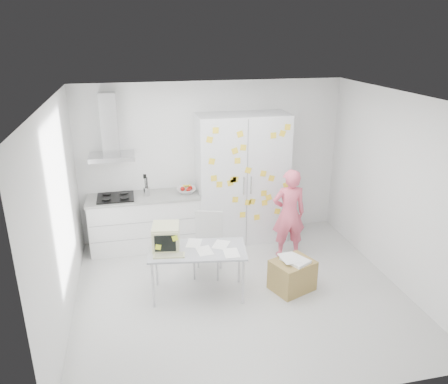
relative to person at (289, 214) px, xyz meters
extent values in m
cube|color=silver|center=(-1.02, -0.89, -0.75)|extent=(4.50, 4.00, 0.02)
cube|color=white|center=(-1.02, 1.11, 0.61)|extent=(4.50, 0.02, 2.70)
cube|color=white|center=(-3.27, -0.89, 0.61)|extent=(0.02, 4.00, 2.70)
cube|color=white|center=(1.23, -0.89, 0.61)|extent=(0.02, 4.00, 2.70)
cube|color=white|center=(-1.02, -0.89, 1.96)|extent=(4.50, 4.00, 0.02)
cube|color=white|center=(-2.22, 0.81, -0.30)|extent=(1.80, 0.60, 0.88)
cube|color=gray|center=(-2.22, 0.51, -0.16)|extent=(1.76, 0.01, 0.01)
cube|color=gray|center=(-2.22, 0.51, -0.44)|extent=(1.76, 0.01, 0.01)
cube|color=#9E9E99|center=(-2.22, 0.81, 0.16)|extent=(1.84, 0.63, 0.04)
cube|color=black|center=(-2.67, 0.81, 0.19)|extent=(0.58, 0.50, 0.03)
cylinder|color=black|center=(-2.81, 0.69, 0.22)|extent=(0.14, 0.14, 0.02)
cylinder|color=black|center=(-2.53, 0.69, 0.22)|extent=(0.14, 0.14, 0.02)
cylinder|color=black|center=(-2.81, 0.93, 0.22)|extent=(0.14, 0.14, 0.02)
cylinder|color=black|center=(-2.53, 0.93, 0.22)|extent=(0.14, 0.14, 0.02)
cylinder|color=silver|center=(-2.17, 0.81, 0.25)|extent=(0.10, 0.10, 0.14)
cylinder|color=black|center=(-2.18, 0.82, 0.35)|extent=(0.01, 0.01, 0.30)
cylinder|color=black|center=(-2.15, 0.80, 0.35)|extent=(0.01, 0.01, 0.30)
cylinder|color=black|center=(-2.16, 0.83, 0.35)|extent=(0.01, 0.01, 0.30)
cube|color=black|center=(-2.18, 0.82, 0.51)|extent=(0.05, 0.01, 0.07)
imported|color=white|center=(-1.52, 0.81, 0.22)|extent=(0.31, 0.31, 0.08)
sphere|color=#B2140F|center=(-1.58, 0.83, 0.25)|extent=(0.08, 0.08, 0.08)
sphere|color=#B2140F|center=(-1.49, 0.76, 0.25)|extent=(0.08, 0.08, 0.08)
sphere|color=#B2140F|center=(-1.45, 0.85, 0.25)|extent=(0.08, 0.08, 0.08)
cylinder|color=yellow|center=(-1.54, 0.83, 0.29)|extent=(0.09, 0.17, 0.10)
cylinder|color=yellow|center=(-1.51, 0.83, 0.29)|extent=(0.04, 0.17, 0.10)
cylinder|color=yellow|center=(-1.49, 0.83, 0.29)|extent=(0.08, 0.17, 0.10)
cube|color=silver|center=(-2.67, 0.86, 0.86)|extent=(0.70, 0.48, 0.07)
cube|color=silver|center=(-2.67, 0.98, 1.36)|extent=(0.26, 0.24, 0.95)
cube|color=silver|center=(-0.57, 0.78, 0.36)|extent=(1.50, 0.65, 2.20)
cube|color=slate|center=(-0.57, 0.46, 0.36)|extent=(0.01, 0.01, 2.16)
cube|color=silver|center=(-0.63, 0.44, 0.36)|extent=(0.02, 0.02, 0.30)
cube|color=silver|center=(-0.51, 0.44, 0.36)|extent=(0.02, 0.02, 0.30)
cube|color=yellow|center=(-0.15, 0.45, 1.17)|extent=(0.10, 0.00, 0.10)
cube|color=yellow|center=(0.00, 0.45, 1.19)|extent=(0.12, 0.00, 0.12)
cube|color=yellow|center=(0.10, 0.45, 0.32)|extent=(0.12, 0.00, 0.12)
cube|color=yellow|center=(-0.80, 0.45, 0.48)|extent=(0.10, 0.00, 0.10)
cube|color=yellow|center=(-0.55, 0.45, 0.62)|extent=(0.12, 0.00, 0.12)
cube|color=yellow|center=(-0.19, 0.45, 0.12)|extent=(0.12, 0.00, 0.12)
cube|color=yellow|center=(-0.76, 0.45, 0.13)|extent=(0.10, 0.00, 0.10)
cube|color=yellow|center=(-0.70, 0.45, 1.21)|extent=(0.12, 0.00, 0.12)
cube|color=yellow|center=(-0.47, 0.45, 0.07)|extent=(0.12, 0.00, 0.12)
cube|color=yellow|center=(-0.16, 0.45, 0.46)|extent=(0.12, 0.00, 0.12)
cube|color=yellow|center=(-0.28, 0.45, 0.20)|extent=(0.10, 0.00, 0.10)
cube|color=yellow|center=(-0.78, 0.45, 0.95)|extent=(0.12, 0.00, 0.12)
cube|color=yellow|center=(-1.03, 0.45, 0.41)|extent=(0.10, 0.00, 0.10)
cube|color=yellow|center=(-1.12, 0.45, 0.52)|extent=(0.10, 0.00, 0.10)
cube|color=yellow|center=(-1.18, 0.45, 1.15)|extent=(0.11, 0.00, 0.11)
cube|color=yellow|center=(-0.64, 0.45, -0.15)|extent=(0.10, 0.00, 0.10)
cube|color=yellow|center=(-0.76, 0.45, 0.48)|extent=(0.11, 0.00, 0.11)
cube|color=yellow|center=(-0.03, 0.45, -0.14)|extent=(0.11, 0.00, 0.11)
cube|color=yellow|center=(0.08, 0.45, 1.29)|extent=(0.10, 0.00, 0.10)
cube|color=yellow|center=(-0.73, 0.45, 0.79)|extent=(0.10, 0.00, 0.10)
cube|color=yellow|center=(-0.85, 0.45, 0.42)|extent=(0.11, 0.00, 0.11)
cube|color=yellow|center=(-0.39, 0.45, -0.22)|extent=(0.10, 0.00, 0.10)
cube|color=yellow|center=(-1.08, 0.45, 1.29)|extent=(0.10, 0.00, 0.10)
cube|color=yellow|center=(-1.15, 0.45, 0.80)|extent=(0.12, 0.00, 0.12)
cube|color=yellow|center=(-0.26, 0.45, 0.03)|extent=(0.11, 0.00, 0.11)
cube|color=yellow|center=(-0.64, 0.45, 1.00)|extent=(0.11, 0.00, 0.11)
cube|color=yellow|center=(-0.30, 0.45, 0.55)|extent=(0.11, 0.00, 0.11)
cube|color=yellow|center=(-0.55, 0.45, 0.06)|extent=(0.11, 0.00, 0.11)
imported|color=#EF5D76|center=(0.00, 0.00, 0.00)|extent=(0.56, 0.39, 1.47)
cube|color=#ADAFB8|center=(-1.59, -0.80, -0.05)|extent=(1.38, 0.83, 0.03)
cylinder|color=silver|center=(-2.22, -0.98, -0.40)|extent=(0.04, 0.04, 0.67)
cylinder|color=silver|center=(-1.05, -1.15, -0.40)|extent=(0.04, 0.04, 0.67)
cylinder|color=silver|center=(-2.14, -0.45, -0.40)|extent=(0.04, 0.04, 0.67)
cylinder|color=silver|center=(-0.97, -0.62, -0.40)|extent=(0.04, 0.04, 0.67)
cube|color=beige|center=(-1.99, -0.67, 0.13)|extent=(0.40, 0.42, 0.33)
cube|color=beige|center=(-2.02, -0.86, 0.13)|extent=(0.33, 0.07, 0.30)
cube|color=black|center=(-2.02, -0.87, 0.13)|extent=(0.28, 0.05, 0.23)
cube|color=#E7FF2E|center=(-2.11, -0.86, 0.08)|extent=(0.08, 0.02, 0.09)
cube|color=#E7FF2E|center=(-1.89, -0.89, 0.20)|extent=(0.09, 0.02, 0.09)
cube|color=beige|center=(-1.98, -0.91, -0.03)|extent=(0.42, 0.20, 0.02)
cube|color=#99997B|center=(-1.98, -0.91, -0.01)|extent=(0.38, 0.16, 0.01)
cube|color=white|center=(-1.51, -0.86, -0.04)|extent=(0.22, 0.29, 0.00)
cube|color=white|center=(-1.25, -0.74, -0.03)|extent=(0.30, 0.33, 0.00)
cube|color=white|center=(-1.17, -1.00, -0.03)|extent=(0.21, 0.28, 0.00)
cube|color=white|center=(-1.61, -0.61, -0.04)|extent=(0.27, 0.32, 0.00)
cube|color=#BABAB7|center=(-1.37, -0.30, -0.28)|extent=(0.54, 0.54, 0.04)
cube|color=#BABAB7|center=(-1.31, -0.12, -0.02)|extent=(0.40, 0.16, 0.47)
cylinder|color=#B5B5BA|center=(-1.59, -0.41, -0.52)|extent=(0.04, 0.04, 0.44)
cylinder|color=#B5B5BA|center=(-1.26, -0.52, -0.52)|extent=(0.04, 0.04, 0.44)
cylinder|color=#B5B5BA|center=(-1.48, -0.08, -0.52)|extent=(0.04, 0.04, 0.44)
cylinder|color=#B5B5BA|center=(-1.15, -0.19, -0.52)|extent=(0.04, 0.04, 0.44)
cube|color=#A18546|center=(-0.28, -0.96, -0.51)|extent=(0.68, 0.62, 0.44)
cube|color=white|center=(-0.25, -0.97, -0.27)|extent=(0.40, 0.44, 0.04)
cube|color=white|center=(-0.32, -0.93, -0.25)|extent=(0.26, 0.35, 0.00)
camera|label=1|loc=(-2.36, -5.98, 2.72)|focal=35.00mm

